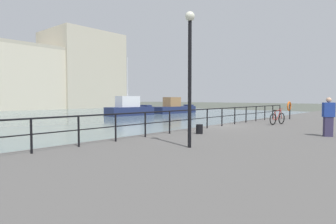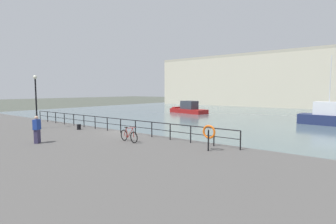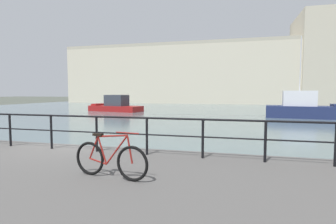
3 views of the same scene
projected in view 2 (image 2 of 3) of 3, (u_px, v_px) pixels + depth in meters
ground_plane at (129, 142)px, 20.02m from camera, size 240.00×240.00×0.00m
water_basin at (255, 114)px, 43.96m from camera, size 80.00×60.00×0.01m
quay_promenade at (49, 152)px, 14.84m from camera, size 56.00×13.00×0.81m
harbor_building at (323, 77)px, 58.64m from camera, size 68.68×14.70×18.63m
moored_harbor_tender at (331, 117)px, 29.50m from camera, size 7.15×3.15×8.13m
moored_green_narrowboat at (188, 109)px, 45.85m from camera, size 7.80×4.16×2.20m
quay_railing at (107, 122)px, 20.33m from camera, size 22.28×0.07×1.08m
parked_bicycle at (129, 136)px, 15.84m from camera, size 1.76×0.32×0.98m
mooring_bollard at (79, 127)px, 20.91m from camera, size 0.32×0.32×0.44m
life_ring_stand at (209, 133)px, 13.45m from camera, size 0.75×0.16×1.40m
quay_lamp_post at (36, 95)px, 21.18m from camera, size 0.32×0.32×4.51m
standing_person at (37, 129)px, 15.38m from camera, size 0.47×0.52×1.69m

